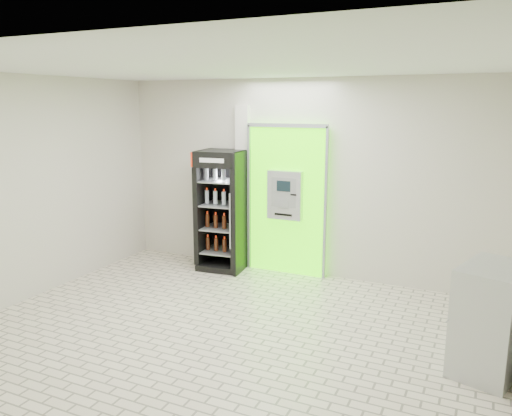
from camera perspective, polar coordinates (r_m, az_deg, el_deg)
The scene contains 6 objects.
ground at distance 5.91m, azimuth -3.50°, elevation -14.49°, with size 6.00×6.00×0.00m, color beige.
room_shell at distance 5.35m, azimuth -3.75°, elevation 3.47°, with size 6.00×6.00×6.00m.
atm_assembly at distance 7.71m, azimuth 3.58°, elevation 1.00°, with size 1.30×0.24×2.33m.
pillar at distance 8.03m, azimuth -1.51°, elevation 2.39°, with size 0.22×0.11×2.60m.
beverage_cooler at distance 7.97m, azimuth -3.77°, elevation -0.52°, with size 0.78×0.72×1.91m.
steel_cabinet at distance 5.51m, azimuth 25.27°, elevation -11.46°, with size 0.78×0.94×1.09m.
Camera 1 is at (2.53, -4.65, 2.62)m, focal length 35.00 mm.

